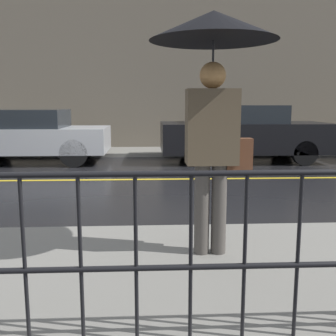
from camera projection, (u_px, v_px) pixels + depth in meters
The scene contains 8 objects.
ground_plane at pixel (97, 180), 8.04m from camera, with size 80.00×80.00×0.00m, color black.
sidewalk_near at pixel (27, 279), 3.37m from camera, with size 28.00×2.55×0.11m.
sidewalk_far at pixel (115, 152), 12.30m from camera, with size 28.00×1.77×0.11m.
lane_marking at pixel (97, 180), 8.04m from camera, with size 25.20×0.12×0.01m.
building_storefront at pixel (116, 70), 12.90m from camera, with size 28.00×0.30×5.31m.
pedestrian at pixel (213, 63), 3.53m from camera, with size 1.16×1.16×2.24m.
car_silver at pixel (31, 135), 10.30m from camera, with size 3.92×1.85×1.39m.
car_black at pixel (242, 133), 10.57m from camera, with size 4.42×1.88×1.50m.
Camera 1 is at (1.05, -7.96, 1.54)m, focal length 42.00 mm.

